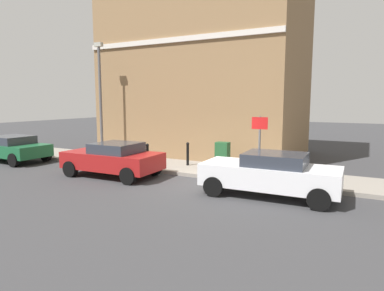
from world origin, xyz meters
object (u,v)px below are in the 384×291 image
(bollard_near_cabinet, at_px, (188,153))
(street_sign, at_px, (260,138))
(car_white, at_px, (270,174))
(car_green, at_px, (12,148))
(utility_cabinet, at_px, (222,157))
(bollard_far_kerb, at_px, (147,155))
(car_red, at_px, (113,159))
(lamppost, at_px, (100,95))

(bollard_near_cabinet, height_order, street_sign, street_sign)
(car_white, relative_size, car_green, 1.08)
(utility_cabinet, bearing_deg, bollard_near_cabinet, 86.67)
(utility_cabinet, bearing_deg, car_green, 103.48)
(bollard_near_cabinet, distance_m, street_sign, 3.80)
(car_green, height_order, utility_cabinet, utility_cabinet)
(bollard_near_cabinet, bearing_deg, bollard_far_kerb, 132.74)
(utility_cabinet, relative_size, bollard_near_cabinet, 1.11)
(car_red, relative_size, bollard_far_kerb, 3.83)
(bollard_far_kerb, xyz_separation_m, street_sign, (0.24, -4.86, 0.96))
(utility_cabinet, relative_size, street_sign, 0.50)
(car_red, relative_size, street_sign, 1.73)
(utility_cabinet, height_order, lamppost, lamppost)
(bollard_near_cabinet, distance_m, bollard_far_kerb, 1.79)
(car_white, distance_m, bollard_near_cabinet, 5.15)
(car_green, xyz_separation_m, bollard_far_kerb, (1.35, -7.27, 0.02))
(car_green, bearing_deg, car_white, -179.32)
(bollard_near_cabinet, xyz_separation_m, lamppost, (-0.03, 5.01, 2.60))
(car_white, xyz_separation_m, bollard_near_cabinet, (2.65, 4.42, -0.03))
(car_white, height_order, street_sign, street_sign)
(street_sign, bearing_deg, bollard_far_kerb, 92.79)
(car_white, bearing_deg, street_sign, -64.15)
(car_red, bearing_deg, car_white, 179.26)
(car_red, distance_m, bollard_far_kerb, 1.63)
(car_red, xyz_separation_m, car_green, (0.17, 6.69, -0.03))
(street_sign, relative_size, lamppost, 0.40)
(car_red, bearing_deg, car_green, -3.10)
(street_sign, bearing_deg, utility_cabinet, 64.34)
(car_red, height_order, utility_cabinet, car_red)
(car_green, xyz_separation_m, bollard_near_cabinet, (2.57, -8.59, 0.02))
(car_white, distance_m, bollard_far_kerb, 5.91)
(car_white, relative_size, bollard_near_cabinet, 4.12)
(car_white, height_order, utility_cabinet, car_white)
(car_white, relative_size, street_sign, 1.86)
(car_green, height_order, lamppost, lamppost)
(car_white, xyz_separation_m, street_sign, (1.67, 0.87, 0.92))
(bollard_near_cabinet, bearing_deg, car_green, 106.66)
(bollard_near_cabinet, bearing_deg, utility_cabinet, -93.33)
(bollard_near_cabinet, bearing_deg, car_white, -120.95)
(utility_cabinet, bearing_deg, street_sign, -115.66)
(utility_cabinet, relative_size, bollard_far_kerb, 1.11)
(utility_cabinet, xyz_separation_m, bollard_near_cabinet, (0.10, 1.72, 0.02))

